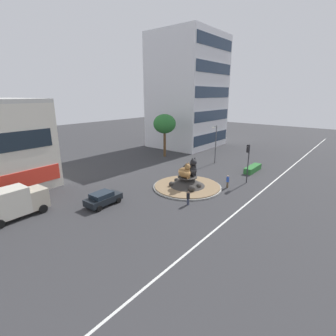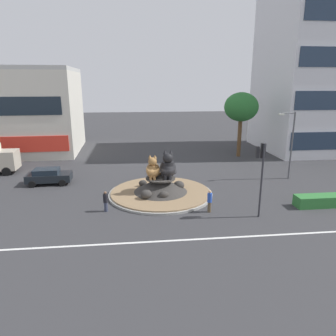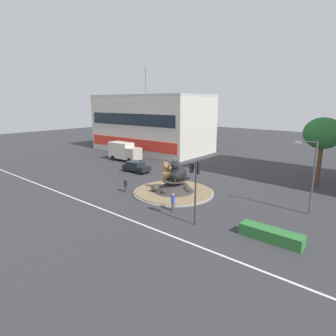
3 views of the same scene
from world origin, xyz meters
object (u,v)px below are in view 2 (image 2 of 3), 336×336
Objects in this scene: streetlight_arm at (290,141)px; sedan_on_far_lane at (49,176)px; office_tower at (324,61)px; pedestrian_black_shirt at (106,201)px; traffic_light_mast at (261,164)px; pedestrian_blue_shirt at (210,201)px; broadleaf_tree_behind_island at (241,107)px; cat_statue_tabby at (153,169)px; cat_statue_black at (168,167)px.

streetlight_arm is 23.94m from sedan_on_far_lane.
pedestrian_black_shirt is (-28.63, -20.12, -11.53)m from office_tower.
traffic_light_mast is 3.12× the size of pedestrian_blue_shirt.
cat_statue_tabby is at bearing -132.09° from broadleaf_tree_behind_island.
office_tower is 15.40× the size of pedestrian_black_shirt.
streetlight_arm reaches higher than cat_statue_tabby.
broadleaf_tree_behind_island reaches higher than cat_statue_black.
office_tower is 14.24× the size of pedestrian_blue_shirt.
cat_statue_black is 0.30× the size of broadleaf_tree_behind_island.
traffic_light_mast is 3.38× the size of pedestrian_black_shirt.
office_tower is at bearing 131.29° from cat_statue_black.
broadleaf_tree_behind_island reaches higher than pedestrian_black_shirt.
sedan_on_far_lane is (-34.66, -12.77, -11.56)m from office_tower.
sedan_on_far_lane is at bearing -157.05° from broadleaf_tree_behind_island.
office_tower reaches higher than pedestrian_black_shirt.
cat_statue_black is 6.22m from pedestrian_black_shirt.
pedestrian_blue_shirt is at bearing 50.51° from cat_statue_tabby.
pedestrian_black_shirt is at bearing 95.97° from pedestrian_blue_shirt.
traffic_light_mast is 0.22× the size of office_tower.
office_tower reaches higher than streetlight_arm.
cat_statue_tabby is 14.35m from streetlight_arm.
office_tower is at bearing 15.18° from broadleaf_tree_behind_island.
cat_statue_black is at bearing 6.34° from streetlight_arm.
broadleaf_tree_behind_island is (10.99, 13.55, 3.92)m from cat_statue_black.
streetlight_arm is (12.59, 3.25, 1.42)m from cat_statue_black.
streetlight_arm is 1.62× the size of sedan_on_far_lane.
cat_statue_black is 0.10× the size of office_tower.
sedan_on_far_lane is (-23.72, 0.94, -3.10)m from streetlight_arm.
pedestrian_blue_shirt is 1.08× the size of pedestrian_black_shirt.
cat_statue_tabby is 9.14m from traffic_light_mast.
cat_statue_tabby is at bearing -82.77° from cat_statue_black.
sedan_on_far_lane is (-11.12, 4.19, -1.68)m from cat_statue_black.
traffic_light_mast is 1.30× the size of sedan_on_far_lane.
traffic_light_mast is at bearing 54.13° from cat_statue_black.
office_tower is 31.79m from pedestrian_blue_shirt.
broadleaf_tree_behind_island is 1.23× the size of streetlight_arm.
broadleaf_tree_behind_island is (-12.55, -3.41, -5.95)m from office_tower.
pedestrian_black_shirt is (-17.69, -6.42, -3.07)m from streetlight_arm.
broadleaf_tree_behind_island reaches higher than sedan_on_far_lane.
cat_statue_black reaches higher than cat_statue_tabby.
streetlight_arm reaches higher than cat_statue_black.
cat_statue_black is 0.47× the size of traffic_light_mast.
pedestrian_black_shirt is 0.39× the size of sedan_on_far_lane.
traffic_light_mast is 0.65× the size of broadleaf_tree_behind_island.
sedan_on_far_lane is (-13.82, 8.34, -0.11)m from pedestrian_blue_shirt.
streetlight_arm is 12.71m from pedestrian_blue_shirt.
traffic_light_mast reaches higher than cat_statue_tabby.
pedestrian_blue_shirt is at bearing -115.09° from broadleaf_tree_behind_island.
cat_statue_black reaches higher than sedan_on_far_lane.
cat_statue_tabby is 0.88× the size of cat_statue_black.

